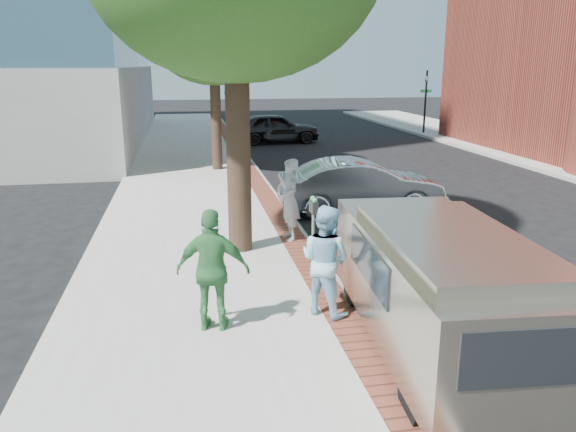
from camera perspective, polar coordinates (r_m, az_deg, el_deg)
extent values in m
plane|color=black|center=(10.97, -0.66, -7.00)|extent=(120.00, 120.00, 0.00)
cube|color=#9E9991|center=(18.47, -9.50, 2.25)|extent=(5.00, 60.00, 0.15)
cube|color=brown|center=(18.61, -2.72, 2.79)|extent=(0.60, 60.00, 0.01)
cube|color=gray|center=(18.67, -1.65, 2.59)|extent=(0.10, 60.00, 0.15)
cylinder|color=black|center=(32.20, -5.83, 11.11)|extent=(0.12, 0.12, 3.80)
imported|color=black|center=(32.14, -5.89, 13.06)|extent=(0.18, 0.15, 0.90)
cube|color=#1E7238|center=(32.16, -5.87, 12.35)|extent=(0.70, 0.03, 0.18)
cylinder|color=black|center=(35.10, 13.77, 11.09)|extent=(0.12, 0.12, 3.80)
imported|color=black|center=(35.05, 13.89, 12.88)|extent=(0.18, 0.15, 0.90)
cube|color=#1E7238|center=(35.06, 13.84, 12.23)|extent=(0.70, 0.03, 0.18)
cylinder|color=black|center=(12.10, -5.05, 6.61)|extent=(0.52, 0.52, 4.40)
cylinder|color=black|center=(22.14, -7.32, 9.70)|extent=(0.40, 0.40, 3.85)
ellipsoid|color=#144817|center=(22.08, -7.62, 18.11)|extent=(4.80, 4.80, 3.94)
cylinder|color=gray|center=(11.26, 2.59, -2.50)|extent=(0.07, 0.07, 1.15)
cube|color=#2D3030|center=(10.99, 2.73, 0.82)|extent=(0.12, 0.14, 0.24)
cube|color=#2D3030|center=(11.16, 2.53, 1.05)|extent=(0.12, 0.14, 0.24)
sphere|color=#3F8C4C|center=(10.95, 2.74, 1.58)|extent=(0.11, 0.11, 0.11)
sphere|color=#3F8C4C|center=(11.12, 2.53, 1.79)|extent=(0.11, 0.11, 0.11)
imported|color=#AAAAAF|center=(12.99, 0.20, 1.66)|extent=(0.52, 0.74, 1.91)
imported|color=#96CCE7|center=(9.16, 3.80, -4.47)|extent=(1.11, 1.13, 1.83)
imported|color=#3A8144|center=(8.64, -7.62, -5.49)|extent=(1.20, 0.70, 1.92)
imported|color=#ADAFB4|center=(16.20, 7.41, 3.01)|extent=(4.70, 1.82, 1.53)
imported|color=black|center=(30.67, -1.36, 8.94)|extent=(4.89, 2.27, 1.62)
cube|color=gray|center=(8.43, 15.15, -6.88)|extent=(2.37, 5.20, 1.43)
cube|color=gray|center=(10.49, 10.72, -3.90)|extent=(2.02, 1.09, 0.84)
cube|color=gray|center=(7.89, 16.36, -2.35)|extent=(2.05, 3.71, 0.17)
cylinder|color=black|center=(9.90, 6.72, -7.53)|extent=(0.28, 0.69, 0.68)
cylinder|color=black|center=(10.41, 16.13, -6.89)|extent=(0.28, 0.69, 0.68)
cylinder|color=black|center=(7.11, 12.83, -17.60)|extent=(0.28, 0.69, 0.68)
cylinder|color=black|center=(7.80, 25.42, -15.61)|extent=(0.28, 0.69, 0.68)
cube|color=black|center=(8.91, 20.91, -3.96)|extent=(0.17, 2.11, 0.58)
cube|color=black|center=(8.20, 8.13, -4.71)|extent=(0.17, 2.11, 0.58)
cube|color=black|center=(6.25, 23.87, -13.06)|extent=(1.58, 0.14, 0.63)
cube|color=black|center=(10.82, 10.09, -1.35)|extent=(1.69, 0.14, 0.42)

